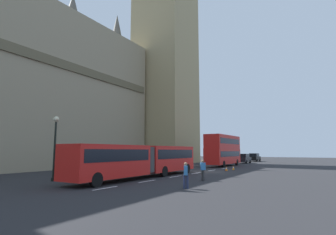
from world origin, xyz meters
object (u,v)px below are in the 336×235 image
Objects in this scene: street_lamp at (55,143)px; pedestrian_near_cones at (186,174)px; traffic_cone_west at (226,169)px; double_decker_bus at (223,149)px; articulated_bus at (142,158)px; pedestrian_by_kerb at (203,169)px; sedan_trailing at (255,157)px; sedan_lead at (244,158)px; traffic_cone_middle at (233,168)px.

pedestrian_near_cones is at bearing -80.39° from street_lamp.
street_lamp is at bearing 154.87° from traffic_cone_west.
traffic_cone_west is (-9.84, -3.83, -2.43)m from double_decker_bus.
articulated_bus is 5.78m from pedestrian_by_kerb.
traffic_cone_west is at bearing -172.73° from sedan_trailing.
double_decker_bus is (21.73, 0.00, 0.96)m from articulated_bus.
street_lamp is at bearing 170.73° from double_decker_bus.
double_decker_bus is 6.12× the size of pedestrian_near_cones.
double_decker_bus is 21.74m from pedestrian_by_kerb.
double_decker_bus is at bearing 15.15° from pedestrian_by_kerb.
double_decker_bus reaches higher than sedan_lead.
double_decker_bus is at bearing 179.83° from sedan_lead.
double_decker_bus is 11.81m from sedan_lead.
traffic_cone_west is at bearing 9.39° from pedestrian_by_kerb.
pedestrian_near_cones is 1.00× the size of pedestrian_by_kerb.
traffic_cone_middle is at bearing -23.54° from street_lamp.
traffic_cone_middle is 0.34× the size of pedestrian_near_cones.
traffic_cone_middle is 0.11× the size of street_lamp.
traffic_cone_west is 0.34× the size of pedestrian_by_kerb.
sedan_lead is 33.06m from pedestrian_by_kerb.
double_decker_bus is at bearing -179.68° from sedan_trailing.
sedan_lead is 37.97m from pedestrian_near_cones.
double_decker_bus is 2.35× the size of sedan_lead.
sedan_trailing is 47.31m from pedestrian_near_cones.
traffic_cone_middle is at bearing -7.48° from traffic_cone_west.
double_decker_bus is 10.83m from traffic_cone_west.
sedan_trailing is 31.20m from traffic_cone_west.
traffic_cone_middle is at bearing 6.90° from pedestrian_by_kerb.
street_lamp reaches higher than sedan_trailing.
double_decker_bus reaches higher than traffic_cone_west.
double_decker_bus reaches higher than traffic_cone_middle.
pedestrian_by_kerb reaches higher than traffic_cone_middle.
pedestrian_by_kerb is (-20.91, -5.66, -1.80)m from double_decker_bus.
pedestrian_near_cones is (-46.83, -6.70, -0.00)m from sedan_trailing.
street_lamp reaches higher than pedestrian_near_cones.
street_lamp is 3.12× the size of pedestrian_by_kerb.
sedan_trailing reaches higher than pedestrian_by_kerb.
double_decker_bus is 6.12× the size of pedestrian_by_kerb.
street_lamp reaches higher than sedan_lead.
street_lamp reaches higher than double_decker_bus.
sedan_lead is 2.60× the size of pedestrian_near_cones.
sedan_trailing is at bearing 8.25° from traffic_cone_middle.
sedan_trailing reaches higher than pedestrian_near_cones.
traffic_cone_west is 19.82m from street_lamp.
sedan_trailing is 42.41m from pedestrian_by_kerb.
sedan_lead is 19.99m from traffic_cone_middle.
articulated_bus reaches higher than pedestrian_near_cones.
pedestrian_near_cones is at bearing -172.04° from traffic_cone_middle.
traffic_cone_west is 0.11× the size of street_lamp.
pedestrian_by_kerb is (-13.02, -1.58, 0.63)m from traffic_cone_middle.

